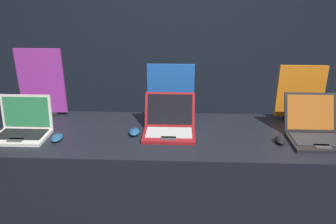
{
  "coord_description": "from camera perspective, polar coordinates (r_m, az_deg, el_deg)",
  "views": [
    {
      "loc": [
        0.09,
        -1.6,
        1.89
      ],
      "look_at": [
        0.01,
        0.37,
        1.12
      ],
      "focal_mm": 35.0,
      "sensor_mm": 36.0,
      "label": 1
    }
  ],
  "objects": [
    {
      "name": "wall_back",
      "position": [
        3.61,
        0.98,
        13.63
      ],
      "size": [
        8.0,
        0.05,
        2.8
      ],
      "color": "black",
      "rests_on": "ground_plane"
    },
    {
      "name": "display_counter",
      "position": [
        2.42,
        -0.19,
        -14.09
      ],
      "size": [
        2.29,
        0.74,
        0.97
      ],
      "color": "black",
      "rests_on": "ground_plane"
    },
    {
      "name": "laptop_front",
      "position": [
        2.32,
        -23.92,
        -2.37
      ],
      "size": [
        0.34,
        0.26,
        0.25
      ],
      "color": "silver",
      "rests_on": "display_counter"
    },
    {
      "name": "mouse_front",
      "position": [
        2.19,
        -18.76,
        -4.24
      ],
      "size": [
        0.07,
        0.12,
        0.03
      ],
      "color": "navy",
      "rests_on": "display_counter"
    },
    {
      "name": "promo_stand_front",
      "position": [
        2.57,
        -21.14,
        4.56
      ],
      "size": [
        0.34,
        0.07,
        0.5
      ],
      "color": "black",
      "rests_on": "display_counter"
    },
    {
      "name": "laptop_middle",
      "position": [
        2.16,
        0.22,
        -2.24
      ],
      "size": [
        0.34,
        0.34,
        0.23
      ],
      "color": "maroon",
      "rests_on": "display_counter"
    },
    {
      "name": "mouse_middle",
      "position": [
        2.16,
        -5.9,
        -3.46
      ],
      "size": [
        0.07,
        0.1,
        0.04
      ],
      "color": "navy",
      "rests_on": "display_counter"
    },
    {
      "name": "promo_stand_middle",
      "position": [
        2.37,
        0.49,
        3.41
      ],
      "size": [
        0.34,
        0.07,
        0.4
      ],
      "color": "black",
      "rests_on": "display_counter"
    },
    {
      "name": "laptop_back",
      "position": [
        2.27,
        24.14,
        -2.89
      ],
      "size": [
        0.33,
        0.37,
        0.26
      ],
      "color": "black",
      "rests_on": "display_counter"
    },
    {
      "name": "mouse_back",
      "position": [
        2.15,
        18.9,
        -4.69
      ],
      "size": [
        0.06,
        0.1,
        0.04
      ],
      "color": "black",
      "rests_on": "display_counter"
    },
    {
      "name": "promo_stand_back",
      "position": [
        2.51,
        22.02,
        2.86
      ],
      "size": [
        0.33,
        0.07,
        0.4
      ],
      "color": "black",
      "rests_on": "display_counter"
    }
  ]
}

